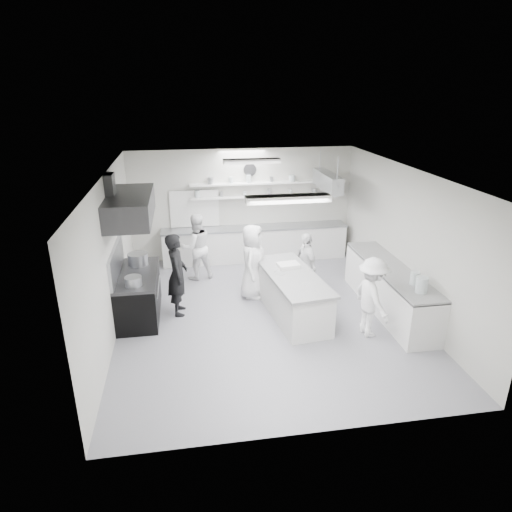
{
  "coord_description": "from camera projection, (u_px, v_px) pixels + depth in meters",
  "views": [
    {
      "loc": [
        -1.54,
        -8.26,
        4.55
      ],
      "look_at": [
        -0.1,
        0.6,
        1.11
      ],
      "focal_mm": 31.39,
      "sensor_mm": 36.0,
      "label": 1
    }
  ],
  "objects": [
    {
      "name": "stove_pot",
      "position": [
        138.0,
        260.0,
        9.52
      ],
      "size": [
        0.43,
        0.43,
        0.3
      ],
      "primitive_type": "cylinder",
      "color": "#A1A4A9",
      "rests_on": "stove"
    },
    {
      "name": "prep_island",
      "position": [
        292.0,
        296.0,
        9.34
      ],
      "size": [
        1.16,
        2.43,
        0.86
      ],
      "primitive_type": "cube",
      "rotation": [
        0.0,
        0.0,
        0.13
      ],
      "color": "white",
      "rests_on": "floor"
    },
    {
      "name": "pot_rack",
      "position": [
        327.0,
        181.0,
        11.16
      ],
      "size": [
        0.3,
        1.6,
        0.4
      ],
      "primitive_type": "cube",
      "color": "#A1A4A9",
      "rests_on": "ceiling"
    },
    {
      "name": "wall_front",
      "position": [
        315.0,
        340.0,
        5.71
      ],
      "size": [
        6.0,
        0.04,
        3.0
      ],
      "primitive_type": "cube",
      "color": "beige",
      "rests_on": "floor"
    },
    {
      "name": "pass_through_window",
      "position": [
        195.0,
        209.0,
        11.96
      ],
      "size": [
        1.3,
        0.04,
        1.0
      ],
      "primitive_type": "cube",
      "color": "black",
      "rests_on": "wall_back"
    },
    {
      "name": "right_counter",
      "position": [
        389.0,
        290.0,
        9.52
      ],
      "size": [
        0.74,
        3.3,
        0.94
      ],
      "primitive_type": "cube",
      "color": "white",
      "rests_on": "floor"
    },
    {
      "name": "floor",
      "position": [
        265.0,
        315.0,
        9.48
      ],
      "size": [
        6.0,
        7.0,
        0.02
      ],
      "primitive_type": "cube",
      "color": "gray",
      "rests_on": "ground"
    },
    {
      "name": "wall_left",
      "position": [
        110.0,
        257.0,
        8.48
      ],
      "size": [
        0.04,
        7.0,
        3.0
      ],
      "primitive_type": "cube",
      "color": "beige",
      "rests_on": "floor"
    },
    {
      "name": "cook_island_left",
      "position": [
        252.0,
        261.0,
        10.0
      ],
      "size": [
        0.8,
        0.97,
        1.71
      ],
      "primitive_type": "imported",
      "rotation": [
        0.0,
        0.0,
        1.21
      ],
      "color": "white",
      "rests_on": "floor"
    },
    {
      "name": "wall_clock",
      "position": [
        250.0,
        170.0,
        11.81
      ],
      "size": [
        0.32,
        0.05,
        0.32
      ],
      "primitive_type": "cylinder",
      "rotation": [
        1.57,
        0.0,
        0.0
      ],
      "color": "white",
      "rests_on": "wall_back"
    },
    {
      "name": "cook_right",
      "position": [
        372.0,
        297.0,
        8.45
      ],
      "size": [
        0.71,
        1.09,
        1.58
      ],
      "primitive_type": "imported",
      "rotation": [
        0.0,
        0.0,
        1.7
      ],
      "color": "white",
      "rests_on": "floor"
    },
    {
      "name": "cook_island_right",
      "position": [
        306.0,
        264.0,
        10.17
      ],
      "size": [
        0.52,
        0.92,
        1.47
      ],
      "primitive_type": "imported",
      "rotation": [
        0.0,
        0.0,
        -1.37
      ],
      "color": "white",
      "rests_on": "floor"
    },
    {
      "name": "exhaust_hood",
      "position": [
        130.0,
        207.0,
        8.61
      ],
      "size": [
        0.85,
        2.0,
        0.5
      ],
      "primitive_type": "cube",
      "color": "#323234",
      "rests_on": "wall_left"
    },
    {
      "name": "wall_right",
      "position": [
        406.0,
        240.0,
        9.38
      ],
      "size": [
        0.04,
        7.0,
        3.0
      ],
      "primitive_type": "cube",
      "color": "beige",
      "rests_on": "floor"
    },
    {
      "name": "ceiling",
      "position": [
        266.0,
        172.0,
        8.39
      ],
      "size": [
        6.0,
        7.0,
        0.02
      ],
      "primitive_type": "cube",
      "color": "silver",
      "rests_on": "wall_back"
    },
    {
      "name": "bowl_island_b",
      "position": [
        306.0,
        285.0,
        8.73
      ],
      "size": [
        0.22,
        0.22,
        0.05
      ],
      "primitive_type": "imported",
      "rotation": [
        0.0,
        0.0,
        0.37
      ],
      "color": "white",
      "rests_on": "prep_island"
    },
    {
      "name": "cook_back",
      "position": [
        196.0,
        247.0,
        10.97
      ],
      "size": [
        0.95,
        0.83,
        1.66
      ],
      "primitive_type": "imported",
      "rotation": [
        0.0,
        0.0,
        -2.85
      ],
      "color": "white",
      "rests_on": "floor"
    },
    {
      "name": "bowl_right",
      "position": [
        417.0,
        282.0,
        8.67
      ],
      "size": [
        0.3,
        0.3,
        0.06
      ],
      "primitive_type": "imported",
      "rotation": [
        0.0,
        0.0,
        0.4
      ],
      "color": "white",
      "rests_on": "right_counter"
    },
    {
      "name": "shelf_upper",
      "position": [
        269.0,
        183.0,
        11.93
      ],
      "size": [
        4.2,
        0.26,
        0.04
      ],
      "primitive_type": "cube",
      "color": "white",
      "rests_on": "wall_back"
    },
    {
      "name": "back_counter",
      "position": [
        255.0,
        244.0,
        12.3
      ],
      "size": [
        5.0,
        0.6,
        0.92
      ],
      "primitive_type": "cube",
      "color": "white",
      "rests_on": "floor"
    },
    {
      "name": "light_fixture_rear",
      "position": [
        252.0,
        161.0,
        10.08
      ],
      "size": [
        1.3,
        0.25,
        0.1
      ],
      "primitive_type": "cube",
      "color": "white",
      "rests_on": "ceiling"
    },
    {
      "name": "stove",
      "position": [
        139.0,
        296.0,
        9.29
      ],
      "size": [
        0.8,
        1.8,
        0.9
      ],
      "primitive_type": "cube",
      "color": "black",
      "rests_on": "floor"
    },
    {
      "name": "light_fixture_front",
      "position": [
        288.0,
        199.0,
        6.76
      ],
      "size": [
        1.3,
        0.25,
        0.1
      ],
      "primitive_type": "cube",
      "color": "white",
      "rests_on": "ceiling"
    },
    {
      "name": "wall_back",
      "position": [
        243.0,
        205.0,
        12.16
      ],
      "size": [
        6.0,
        0.04,
        3.0
      ],
      "primitive_type": "cube",
      "color": "beige",
      "rests_on": "floor"
    },
    {
      "name": "bowl_island_a",
      "position": [
        280.0,
        274.0,
        9.25
      ],
      "size": [
        0.3,
        0.3,
        0.06
      ],
      "primitive_type": "imported",
      "rotation": [
        0.0,
        0.0,
        -0.42
      ],
      "color": "#A1A4A9",
      "rests_on": "prep_island"
    },
    {
      "name": "cook_stove",
      "position": [
        177.0,
        274.0,
        9.24
      ],
      "size": [
        0.43,
        0.65,
        1.76
      ],
      "primitive_type": "imported",
      "rotation": [
        0.0,
        0.0,
        1.56
      ],
      "color": "black",
      "rests_on": "floor"
    },
    {
      "name": "shelf_lower",
      "position": [
        269.0,
        196.0,
        12.05
      ],
      "size": [
        4.2,
        0.26,
        0.04
      ],
      "primitive_type": "cube",
      "color": "white",
      "rests_on": "wall_back"
    }
  ]
}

